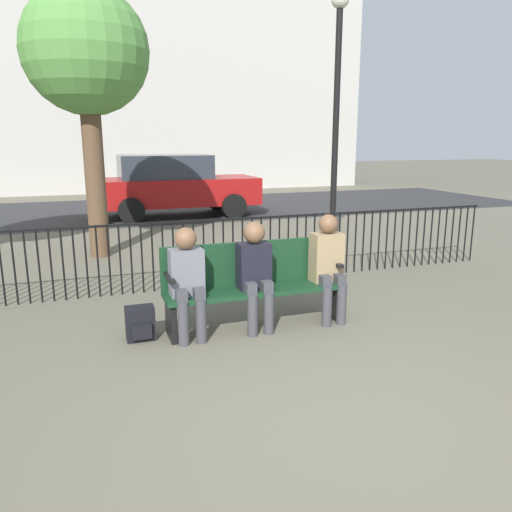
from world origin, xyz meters
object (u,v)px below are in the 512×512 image
object	(u,v)px
park_bench	(254,281)
backpack	(140,324)
seated_person_0	(187,277)
seated_person_2	(328,262)
parked_car_0	(174,185)
tree_0	(86,55)
lamp_post	(337,92)
seated_person_1	(255,269)

from	to	relation	value
park_bench	backpack	world-z (taller)	park_bench
seated_person_0	backpack	size ratio (longest dim) A/B	3.29
seated_person_2	parked_car_0	bearing A→B (deg)	91.26
park_bench	tree_0	distance (m)	5.16
lamp_post	seated_person_2	bearing A→B (deg)	-118.87
seated_person_2	lamp_post	size ratio (longest dim) A/B	0.29
seated_person_2	tree_0	bearing A→B (deg)	118.50
backpack	lamp_post	size ratio (longest dim) A/B	0.08
park_bench	backpack	distance (m)	1.27
seated_person_0	seated_person_2	world-z (taller)	seated_person_2
park_bench	tree_0	world-z (taller)	tree_0
park_bench	seated_person_2	bearing A→B (deg)	-8.89
backpack	parked_car_0	bearing A→B (deg)	77.26
seated_person_1	parked_car_0	bearing A→B (deg)	85.42
park_bench	seated_person_0	world-z (taller)	seated_person_0
seated_person_1	seated_person_2	xyz separation A→B (m)	(0.86, 0.00, 0.01)
seated_person_1	seated_person_0	bearing A→B (deg)	-179.90
park_bench	seated_person_1	bearing A→B (deg)	-101.42
tree_0	parked_car_0	world-z (taller)	tree_0
seated_person_2	backpack	xyz separation A→B (m)	(-2.07, 0.11, -0.51)
backpack	seated_person_2	bearing A→B (deg)	-3.07
backpack	parked_car_0	distance (m)	8.56
parked_car_0	park_bench	bearing A→B (deg)	-94.47
backpack	seated_person_1	bearing A→B (deg)	-5.35
backpack	lamp_post	distance (m)	4.91
park_bench	lamp_post	distance (m)	3.93
tree_0	lamp_post	distance (m)	4.08
backpack	tree_0	size ratio (longest dim) A/B	0.08
seated_person_1	park_bench	bearing A→B (deg)	78.58
seated_person_1	backpack	distance (m)	1.31
backpack	park_bench	bearing A→B (deg)	0.91
park_bench	parked_car_0	distance (m)	8.33
lamp_post	seated_person_1	bearing A→B (deg)	-131.85
lamp_post	parked_car_0	world-z (taller)	lamp_post
park_bench	seated_person_1	size ratio (longest dim) A/B	1.68
seated_person_2	backpack	bearing A→B (deg)	176.93
parked_car_0	seated_person_1	bearing A→B (deg)	-94.58
lamp_post	backpack	bearing A→B (deg)	-145.28
seated_person_1	lamp_post	bearing A→B (deg)	48.15
seated_person_0	seated_person_2	distance (m)	1.59
seated_person_1	parked_car_0	distance (m)	8.46
seated_person_2	tree_0	world-z (taller)	tree_0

